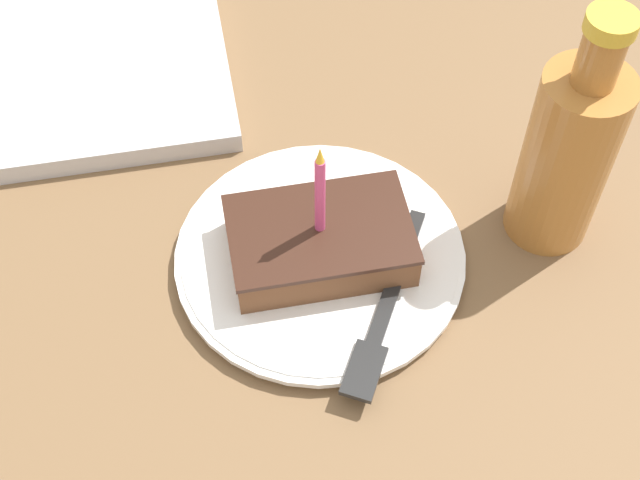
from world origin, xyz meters
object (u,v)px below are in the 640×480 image
(marble_board, at_px, (110,66))
(bottle, at_px, (568,152))
(plate, at_px, (320,257))
(fork, at_px, (384,313))
(cake_slice, at_px, (320,240))

(marble_board, bearing_deg, bottle, 54.53)
(bottle, bearing_deg, plate, -88.62)
(fork, bearing_deg, marble_board, -148.92)
(bottle, xyz_separation_m, marble_board, (-0.24, -0.34, -0.08))
(plate, relative_size, cake_slice, 1.64)
(bottle, relative_size, marble_board, 0.91)
(cake_slice, xyz_separation_m, marble_board, (-0.25, -0.15, -0.02))
(plate, height_order, fork, fork)
(cake_slice, relative_size, fork, 0.88)
(fork, relative_size, bottle, 0.74)
(plate, bearing_deg, cake_slice, -9.38)
(cake_slice, bearing_deg, bottle, 91.58)
(plate, distance_m, fork, 0.07)
(bottle, bearing_deg, marble_board, -125.47)
(bottle, bearing_deg, cake_slice, -88.42)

